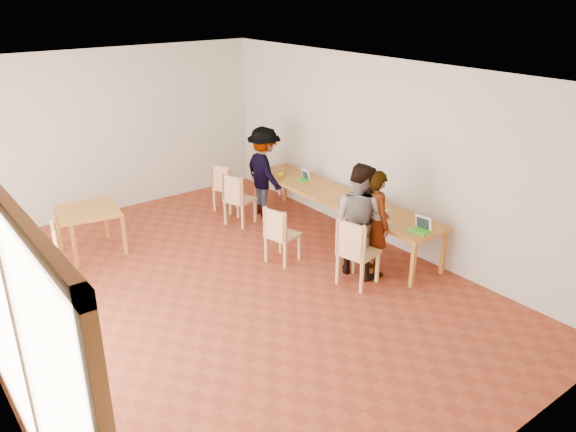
# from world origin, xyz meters

# --- Properties ---
(ground) EXTENTS (8.00, 8.00, 0.00)m
(ground) POSITION_xyz_m (0.00, 0.00, 0.00)
(ground) COLOR brown
(ground) RESTS_ON ground
(wall_back) EXTENTS (6.00, 0.10, 3.00)m
(wall_back) POSITION_xyz_m (0.00, 4.00, 1.50)
(wall_back) COLOR beige
(wall_back) RESTS_ON ground
(wall_front) EXTENTS (6.00, 0.10, 3.00)m
(wall_front) POSITION_xyz_m (0.00, -4.00, 1.50)
(wall_front) COLOR beige
(wall_front) RESTS_ON ground
(wall_right) EXTENTS (0.10, 8.00, 3.00)m
(wall_right) POSITION_xyz_m (3.00, 0.00, 1.50)
(wall_right) COLOR beige
(wall_right) RESTS_ON ground
(ceiling) EXTENTS (6.00, 8.00, 0.04)m
(ceiling) POSITION_xyz_m (0.00, 0.00, 3.02)
(ceiling) COLOR white
(ceiling) RESTS_ON wall_back
(communal_table) EXTENTS (0.80, 4.00, 0.75)m
(communal_table) POSITION_xyz_m (2.50, 0.44, 0.70)
(communal_table) COLOR #C57F2B
(communal_table) RESTS_ON ground
(side_table) EXTENTS (0.90, 0.90, 0.75)m
(side_table) POSITION_xyz_m (-1.04, 2.39, 0.67)
(side_table) COLOR #C57F2B
(side_table) RESTS_ON ground
(chair_near) EXTENTS (0.57, 0.57, 0.55)m
(chair_near) POSITION_xyz_m (1.53, -0.96, 0.63)
(chair_near) COLOR #E4A572
(chair_near) RESTS_ON ground
(chair_mid) EXTENTS (0.53, 0.53, 0.49)m
(chair_mid) POSITION_xyz_m (1.11, 0.26, 0.56)
(chair_mid) COLOR #E4A572
(chair_mid) RESTS_ON ground
(chair_far) EXTENTS (0.57, 0.57, 0.51)m
(chair_far) POSITION_xyz_m (1.40, 1.91, 0.59)
(chair_far) COLOR #E4A572
(chair_far) RESTS_ON ground
(chair_empty) EXTENTS (0.57, 0.57, 0.50)m
(chair_empty) POSITION_xyz_m (1.60, 2.62, 0.57)
(chair_empty) COLOR #E4A572
(chair_empty) RESTS_ON ground
(chair_spare) EXTENTS (0.55, 0.55, 0.52)m
(chair_spare) POSITION_xyz_m (-1.92, 1.49, 0.60)
(chair_spare) COLOR #E4A572
(chair_spare) RESTS_ON ground
(person_near) EXTENTS (0.56, 0.68, 1.60)m
(person_near) POSITION_xyz_m (2.07, -0.84, 0.80)
(person_near) COLOR gray
(person_near) RESTS_ON ground
(person_mid) EXTENTS (0.82, 0.95, 1.70)m
(person_mid) POSITION_xyz_m (1.88, -0.66, 0.85)
(person_mid) COLOR gray
(person_mid) RESTS_ON ground
(person_far) EXTENTS (0.74, 1.14, 1.67)m
(person_far) POSITION_xyz_m (2.10, 2.03, 0.83)
(person_far) COLOR gray
(person_far) RESTS_ON ground
(laptop_near) EXTENTS (0.27, 0.30, 0.23)m
(laptop_near) POSITION_xyz_m (2.45, -1.35, 0.81)
(laptop_near) COLOR green
(laptop_near) RESTS_ON communal_table
(laptop_mid) EXTENTS (0.25, 0.27, 0.19)m
(laptop_mid) POSITION_xyz_m (2.54, -0.34, 0.80)
(laptop_mid) COLOR green
(laptop_mid) RESTS_ON communal_table
(laptop_far) EXTENTS (0.21, 0.24, 0.19)m
(laptop_far) POSITION_xyz_m (2.54, 1.41, 0.80)
(laptop_far) COLOR green
(laptop_far) RESTS_ON communal_table
(yellow_mug) EXTENTS (0.15, 0.15, 0.10)m
(yellow_mug) POSITION_xyz_m (2.31, 1.81, 0.80)
(yellow_mug) COLOR yellow
(yellow_mug) RESTS_ON communal_table
(green_bottle) EXTENTS (0.07, 0.07, 0.28)m
(green_bottle) POSITION_xyz_m (2.40, -0.57, 0.89)
(green_bottle) COLOR #1E7E46
(green_bottle) RESTS_ON communal_table
(clear_glass) EXTENTS (0.07, 0.07, 0.09)m
(clear_glass) POSITION_xyz_m (2.17, -0.99, 0.80)
(clear_glass) COLOR silver
(clear_glass) RESTS_ON communal_table
(condiment_cup) EXTENTS (0.08, 0.08, 0.06)m
(condiment_cup) POSITION_xyz_m (2.53, -0.60, 0.78)
(condiment_cup) COLOR white
(condiment_cup) RESTS_ON communal_table
(pink_phone) EXTENTS (0.05, 0.10, 0.01)m
(pink_phone) POSITION_xyz_m (2.31, 2.23, 0.76)
(pink_phone) COLOR #BD2C5D
(pink_phone) RESTS_ON communal_table
(black_pouch) EXTENTS (0.16, 0.26, 0.09)m
(black_pouch) POSITION_xyz_m (2.56, -0.16, 0.80)
(black_pouch) COLOR black
(black_pouch) RESTS_ON communal_table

